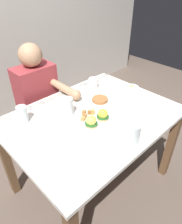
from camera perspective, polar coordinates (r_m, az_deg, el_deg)
The scene contains 11 objects.
ground_plane at distance 2.00m, azimuth 0.41°, elevation -18.43°, with size 6.00×6.00×0.00m, color brown.
dining_table at distance 1.54m, azimuth 0.50°, elevation -4.18°, with size 1.20×0.90×0.74m.
eggs_benedict_plate at distance 1.39m, azimuth 1.44°, elevation -2.26°, with size 0.27×0.27×0.09m.
fruit_bowl at distance 1.78m, azimuth 11.15°, elevation 6.11°, with size 0.12×0.12×0.06m.
coffee_mug at distance 1.81m, azimuth 0.69°, elevation 8.00°, with size 0.11×0.08×0.09m.
fork at distance 1.63m, azimuth 16.92°, elevation 1.12°, with size 0.16×0.05×0.00m.
water_glass_near at distance 1.47m, azimuth -18.38°, elevation -0.81°, with size 0.07×0.07×0.12m.
water_glass_far at distance 1.47m, azimuth -6.28°, elevation 1.23°, with size 0.07×0.07×0.13m.
water_glass_extra at distance 1.26m, azimuth 11.76°, elevation -6.23°, with size 0.07×0.07×0.13m.
side_plate at distance 1.62m, azimuth 2.49°, elevation 3.15°, with size 0.20×0.20×0.04m.
diner_person at distance 1.90m, azimuth -13.99°, elevation 3.52°, with size 0.34×0.54×1.14m.
Camera 1 is at (-0.85, -0.85, 1.60)m, focal length 33.06 mm.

